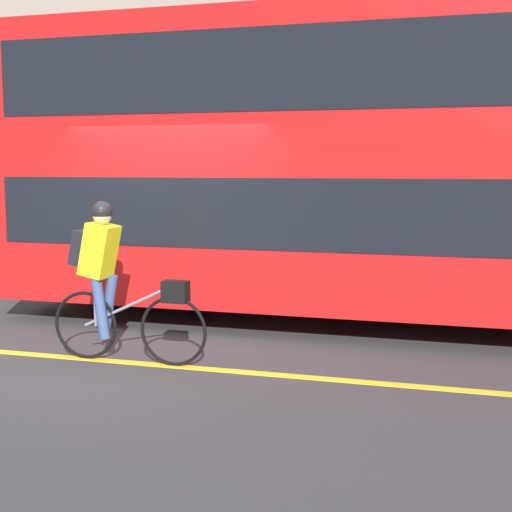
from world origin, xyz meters
name	(u,v)px	position (x,y,z in m)	size (l,w,h in m)	color
ground_plane	(122,358)	(0.00, 0.00, 0.00)	(80.00, 80.00, 0.00)	#38383A
road_center_line	(115,361)	(0.00, -0.16, 0.00)	(50.00, 0.14, 0.01)	yellow
sidewalk_curb	(264,274)	(0.00, 5.63, 0.07)	(60.00, 2.14, 0.14)	#A8A399
building_facade	(281,49)	(0.00, 6.85, 4.22)	(60.00, 0.30, 8.45)	gray
bus	(439,156)	(3.13, 2.39, 2.14)	(11.02, 2.53, 3.85)	black
cyclist_on_bike	(112,276)	(-0.02, -0.14, 0.89)	(1.72, 0.32, 1.67)	black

